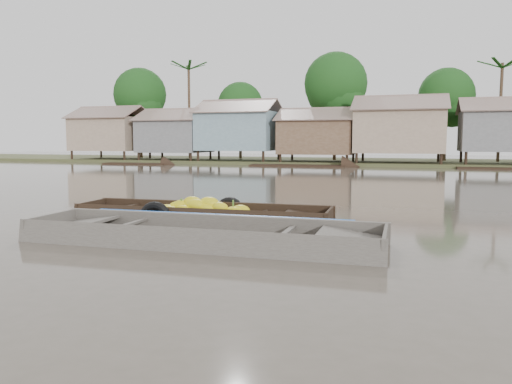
% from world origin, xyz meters
% --- Properties ---
extents(ground, '(120.00, 120.00, 0.00)m').
position_xyz_m(ground, '(0.00, 0.00, 0.00)').
color(ground, '#4F483C').
rests_on(ground, ground).
extents(riverbank, '(120.00, 12.47, 10.22)m').
position_xyz_m(riverbank, '(3.03, 31.86, 3.07)').
color(riverbank, '#384723').
rests_on(riverbank, ground).
extents(banana_boat, '(6.24, 1.77, 0.86)m').
position_xyz_m(banana_boat, '(-1.22, 0.47, 0.19)').
color(banana_boat, black).
rests_on(banana_boat, ground).
extents(viewer_boat, '(7.06, 1.99, 0.57)m').
position_xyz_m(viewer_boat, '(-0.18, -1.64, 0.05)').
color(viewer_boat, '#47413C').
rests_on(viewer_boat, ground).
extents(distant_boats, '(46.00, 16.40, 0.35)m').
position_xyz_m(distant_boats, '(8.73, 23.51, -0.05)').
color(distant_boats, black).
rests_on(distant_boats, ground).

